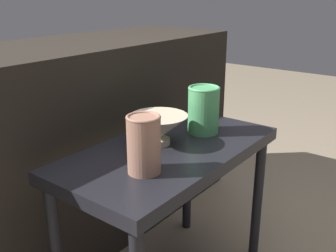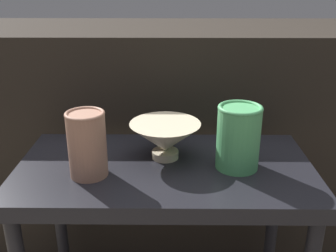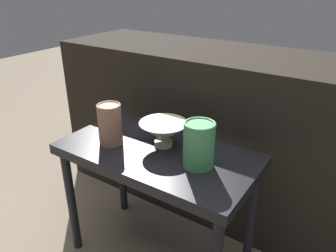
% 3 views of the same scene
% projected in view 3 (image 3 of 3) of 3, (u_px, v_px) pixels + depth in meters
% --- Properties ---
extents(table, '(0.74, 0.39, 0.53)m').
position_uv_depth(table, '(157.00, 165.00, 1.24)').
color(table, black).
rests_on(table, ground_plane).
extents(couch_backdrop, '(1.63, 0.50, 0.80)m').
position_uv_depth(couch_backdrop, '(217.00, 130.00, 1.66)').
color(couch_backdrop, black).
rests_on(couch_backdrop, ground_plane).
extents(bowl, '(0.18, 0.18, 0.10)m').
position_uv_depth(bowl, '(162.00, 132.00, 1.22)').
color(bowl, '#C1B293').
rests_on(bowl, table).
extents(vase_textured_left, '(0.09, 0.09, 0.16)m').
position_uv_depth(vase_textured_left, '(110.00, 124.00, 1.23)').
color(vase_textured_left, '#996B56').
rests_on(vase_textured_left, table).
extents(vase_colorful_right, '(0.11, 0.11, 0.16)m').
position_uv_depth(vase_colorful_right, '(199.00, 144.00, 1.08)').
color(vase_colorful_right, '#47995B').
rests_on(vase_colorful_right, table).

